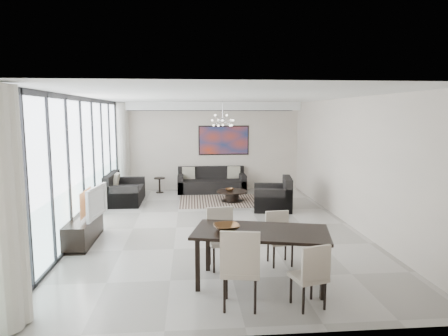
{
  "coord_description": "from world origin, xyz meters",
  "views": [
    {
      "loc": [
        -0.64,
        -8.76,
        2.55
      ],
      "look_at": [
        0.18,
        0.64,
        1.25
      ],
      "focal_mm": 32.0,
      "sensor_mm": 36.0,
      "label": 1
    }
  ],
  "objects": [
    {
      "name": "side_table",
      "position": [
        -1.62,
        4.04,
        0.33
      ],
      "size": [
        0.36,
        0.36,
        0.49
      ],
      "color": "black",
      "rests_on": "floor"
    },
    {
      "name": "bowl_coffee",
      "position": [
        0.5,
        2.54,
        0.35
      ],
      "size": [
        0.28,
        0.28,
        0.08
      ],
      "primitive_type": "imported",
      "rotation": [
        0.0,
        0.0,
        -0.16
      ],
      "color": "brown",
      "rests_on": "coffee_table"
    },
    {
      "name": "room_shell",
      "position": [
        0.46,
        0.0,
        1.45
      ],
      "size": [
        6.0,
        9.0,
        2.9
      ],
      "color": "#A8A39B",
      "rests_on": "ground"
    },
    {
      "name": "sofa_main",
      "position": [
        0.07,
        4.07,
        0.27
      ],
      "size": [
        2.19,
        0.9,
        0.8
      ],
      "color": "black",
      "rests_on": "floor"
    },
    {
      "name": "dining_table",
      "position": [
        0.4,
        -3.1,
        0.74
      ],
      "size": [
        2.16,
        1.43,
        0.83
      ],
      "color": "black",
      "rests_on": "floor"
    },
    {
      "name": "window_wall",
      "position": [
        -2.86,
        0.0,
        1.47
      ],
      "size": [
        0.37,
        8.95,
        2.9
      ],
      "color": "silver",
      "rests_on": "floor"
    },
    {
      "name": "dining_chair_ne",
      "position": [
        0.86,
        -2.27,
        0.51
      ],
      "size": [
        0.45,
        0.45,
        0.89
      ],
      "color": "#C0AFA0",
      "rests_on": "floor"
    },
    {
      "name": "television",
      "position": [
        -2.6,
        -0.79,
        0.8
      ],
      "size": [
        0.26,
        1.08,
        0.62
      ],
      "primitive_type": "imported",
      "rotation": [
        0.0,
        0.0,
        1.46
      ],
      "color": "gray",
      "rests_on": "tv_console"
    },
    {
      "name": "tv_console",
      "position": [
        -2.76,
        -0.86,
        0.25
      ],
      "size": [
        0.44,
        1.57,
        0.49
      ],
      "primitive_type": "cube",
      "color": "black",
      "rests_on": "floor"
    },
    {
      "name": "chandelier",
      "position": [
        0.3,
        2.5,
        2.35
      ],
      "size": [
        0.66,
        0.66,
        0.71
      ],
      "color": "silver",
      "rests_on": "room_shell"
    },
    {
      "name": "soffit",
      "position": [
        0.0,
        4.3,
        2.77
      ],
      "size": [
        5.98,
        0.4,
        0.26
      ],
      "primitive_type": "cube",
      "color": "white",
      "rests_on": "room_shell"
    },
    {
      "name": "coffee_table",
      "position": [
        0.58,
        2.55,
        0.18
      ],
      "size": [
        0.9,
        0.9,
        0.31
      ],
      "color": "black",
      "rests_on": "floor"
    },
    {
      "name": "painting",
      "position": [
        0.5,
        4.47,
        1.65
      ],
      "size": [
        1.68,
        0.04,
        0.98
      ],
      "primitive_type": "cube",
      "color": "#AC3118",
      "rests_on": "room_shell"
    },
    {
      "name": "loveseat",
      "position": [
        -2.55,
        2.71,
        0.29
      ],
      "size": [
        0.95,
        1.69,
        0.85
      ],
      "color": "black",
      "rests_on": "floor"
    },
    {
      "name": "armchair",
      "position": [
        1.59,
        1.5,
        0.3
      ],
      "size": [
        1.13,
        1.17,
        0.87
      ],
      "color": "black",
      "rests_on": "floor"
    },
    {
      "name": "bowl_dining",
      "position": [
        -0.11,
        -3.06,
        0.87
      ],
      "size": [
        0.45,
        0.45,
        0.09
      ],
      "primitive_type": "imported",
      "rotation": [
        0.0,
        0.0,
        0.18
      ],
      "color": "brown",
      "rests_on": "dining_table"
    },
    {
      "name": "dining_chair_nw",
      "position": [
        -0.13,
        -2.34,
        0.57
      ],
      "size": [
        0.51,
        0.51,
        0.98
      ],
      "color": "#C0AFA0",
      "rests_on": "floor"
    },
    {
      "name": "rug",
      "position": [
        0.21,
        2.6,
        0.01
      ],
      "size": [
        2.3,
        1.78,
        0.01
      ],
      "primitive_type": "cube",
      "rotation": [
        0.0,
        0.0,
        -0.01
      ],
      "color": "black",
      "rests_on": "floor"
    },
    {
      "name": "dining_chair_se",
      "position": [
        0.92,
        -3.95,
        0.51
      ],
      "size": [
        0.5,
        0.5,
        0.89
      ],
      "color": "#C0AFA0",
      "rests_on": "floor"
    },
    {
      "name": "dining_chair_sw",
      "position": [
        -0.01,
        -3.88,
        0.63
      ],
      "size": [
        0.58,
        0.58,
        1.09
      ],
      "color": "#C0AFA0",
      "rests_on": "floor"
    }
  ]
}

